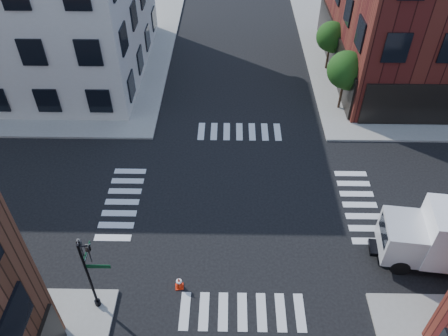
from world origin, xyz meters
TOP-DOWN VIEW (x-y plane):
  - ground at (0.00, 0.00)m, footprint 120.00×120.00m
  - sidewalk_nw at (-21.00, 21.00)m, footprint 30.00×30.00m
  - tree_near at (7.56, 9.98)m, footprint 2.69×2.69m
  - tree_far at (7.56, 15.98)m, footprint 2.43×2.43m
  - signal_pole at (-6.72, -6.68)m, footprint 1.29×1.24m
  - traffic_cone at (-3.07, -5.70)m, footprint 0.44×0.44m

SIDE VIEW (x-z plane):
  - ground at x=0.00m, z-range 0.00..0.00m
  - sidewalk_nw at x=-21.00m, z-range 0.00..0.15m
  - traffic_cone at x=-3.07m, z-range -0.01..0.71m
  - signal_pole at x=-6.72m, z-range 0.56..5.16m
  - tree_far at x=7.56m, z-range 0.84..4.91m
  - tree_near at x=7.56m, z-range 0.91..5.41m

